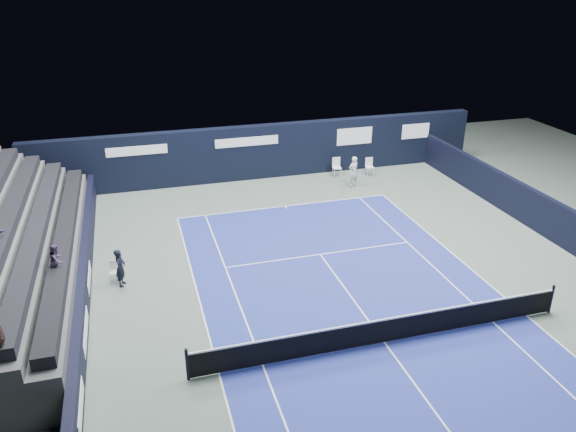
# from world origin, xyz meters

# --- Properties ---
(ground) EXTENTS (48.00, 48.00, 0.00)m
(ground) POSITION_xyz_m (0.00, 2.00, 0.00)
(ground) COLOR #526157
(ground) RESTS_ON ground
(court_surface) EXTENTS (10.97, 23.77, 0.01)m
(court_surface) POSITION_xyz_m (0.00, 0.00, 0.00)
(court_surface) COLOR navy
(court_surface) RESTS_ON ground
(enclosure_wall_right) EXTENTS (0.30, 22.00, 1.80)m
(enclosure_wall_right) POSITION_xyz_m (10.50, 6.00, 0.90)
(enclosure_wall_right) COLOR black
(enclosure_wall_right) RESTS_ON ground
(folding_chair_back_a) EXTENTS (0.52, 0.55, 1.08)m
(folding_chair_back_a) POSITION_xyz_m (4.18, 15.58, 0.72)
(folding_chair_back_a) COLOR silver
(folding_chair_back_a) RESTS_ON ground
(folding_chair_back_b) EXTENTS (0.49, 0.47, 1.02)m
(folding_chair_back_b) POSITION_xyz_m (6.10, 15.16, 0.58)
(folding_chair_back_b) COLOR silver
(folding_chair_back_b) RESTS_ON ground
(line_judge_chair) EXTENTS (0.40, 0.39, 0.82)m
(line_judge_chair) POSITION_xyz_m (-8.42, 6.65, 0.47)
(line_judge_chair) COLOR silver
(line_judge_chair) RESTS_ON ground
(line_judge) EXTENTS (0.51, 0.64, 1.53)m
(line_judge) POSITION_xyz_m (-8.18, 6.16, 0.77)
(line_judge) COLOR black
(line_judge) RESTS_ON ground
(court_markings) EXTENTS (11.03, 23.83, 0.00)m
(court_markings) POSITION_xyz_m (0.00, 0.00, 0.01)
(court_markings) COLOR white
(court_markings) RESTS_ON court_surface
(tennis_net) EXTENTS (12.90, 0.10, 1.10)m
(tennis_net) POSITION_xyz_m (0.00, 0.00, 0.51)
(tennis_net) COLOR black
(tennis_net) RESTS_ON ground
(back_sponsor_wall) EXTENTS (26.00, 0.63, 3.10)m
(back_sponsor_wall) POSITION_xyz_m (0.01, 16.50, 1.55)
(back_sponsor_wall) COLOR black
(back_sponsor_wall) RESTS_ON ground
(side_barrier_left) EXTENTS (0.33, 22.00, 1.20)m
(side_barrier_left) POSITION_xyz_m (-9.50, 5.97, 0.60)
(side_barrier_left) COLOR black
(side_barrier_left) RESTS_ON ground
(tennis_player) EXTENTS (0.73, 0.91, 1.73)m
(tennis_player) POSITION_xyz_m (4.44, 13.63, 0.87)
(tennis_player) COLOR silver
(tennis_player) RESTS_ON ground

